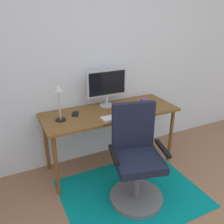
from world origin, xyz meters
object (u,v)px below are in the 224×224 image
at_px(keyboard, 120,116).
at_px(computer_mouse, 145,110).
at_px(coffee_cup, 144,102).
at_px(office_chair, 136,164).
at_px(desk, 110,117).
at_px(cell_phone, 75,114).
at_px(monitor, 107,85).
at_px(desk_lamp, 59,96).

bearing_deg(keyboard, computer_mouse, 1.84).
distance_m(coffee_cup, office_chair, 0.88).
bearing_deg(office_chair, desk, 102.36).
xyz_separation_m(desk, computer_mouse, (0.36, -0.20, 0.09)).
bearing_deg(cell_phone, monitor, 32.48).
bearing_deg(desk_lamp, desk, 0.38).
xyz_separation_m(keyboard, desk_lamp, (-0.62, 0.20, 0.27)).
relative_size(desk, keyboard, 3.75).
bearing_deg(desk, monitor, 79.37).
relative_size(keyboard, cell_phone, 3.07).
xyz_separation_m(cell_phone, desk_lamp, (-0.19, -0.09, 0.28)).
distance_m(keyboard, cell_phone, 0.52).
xyz_separation_m(keyboard, cell_phone, (-0.43, 0.30, -0.00)).
bearing_deg(coffee_cup, keyboard, -155.95).
relative_size(monitor, office_chair, 0.49).
height_order(coffee_cup, cell_phone, coffee_cup).
bearing_deg(coffee_cup, office_chair, -126.95).
distance_m(computer_mouse, office_chair, 0.69).
height_order(monitor, desk_lamp, monitor).
height_order(desk, cell_phone, cell_phone).
distance_m(desk, computer_mouse, 0.42).
xyz_separation_m(keyboard, coffee_cup, (0.44, 0.19, 0.03)).
height_order(keyboard, coffee_cup, coffee_cup).
height_order(cell_phone, office_chair, office_chair).
bearing_deg(monitor, keyboard, -91.47).
relative_size(desk, monitor, 3.17).
bearing_deg(office_chair, desk_lamp, 146.35).
distance_m(monitor, desk_lamp, 0.65).
bearing_deg(coffee_cup, cell_phone, 173.37).
relative_size(computer_mouse, cell_phone, 0.74).
relative_size(keyboard, office_chair, 0.42).
distance_m(keyboard, coffee_cup, 0.48).
distance_m(desk, desk_lamp, 0.70).
xyz_separation_m(monitor, computer_mouse, (0.33, -0.36, -0.26)).
relative_size(computer_mouse, desk_lamp, 0.26).
relative_size(coffee_cup, desk_lamp, 0.23).
bearing_deg(monitor, desk, -100.63).
bearing_deg(monitor, cell_phone, -169.86).
relative_size(desk, computer_mouse, 15.53).
relative_size(keyboard, desk_lamp, 1.08).
bearing_deg(cell_phone, keyboard, -12.29).
height_order(monitor, office_chair, monitor).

